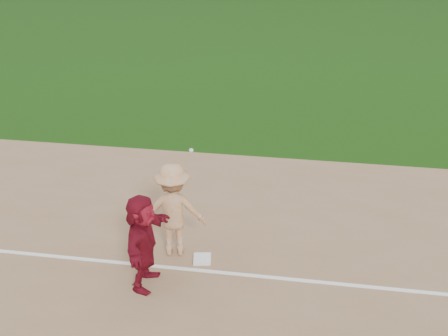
# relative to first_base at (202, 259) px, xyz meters

# --- Properties ---
(ground) EXTENTS (160.00, 160.00, 0.00)m
(ground) POSITION_rel_first_base_xyz_m (0.16, 0.44, -0.06)
(ground) COLOR #163B0B
(ground) RESTS_ON ground
(foul_line) EXTENTS (60.00, 0.10, 0.01)m
(foul_line) POSITION_rel_first_base_xyz_m (0.16, -0.36, -0.04)
(foul_line) COLOR white
(foul_line) RESTS_ON infield_dirt
(first_base) EXTENTS (0.42, 0.42, 0.08)m
(first_base) POSITION_rel_first_base_xyz_m (0.00, 0.00, 0.00)
(first_base) COLOR white
(first_base) RESTS_ON infield_dirt
(base_runner) EXTENTS (0.67, 1.89, 2.01)m
(base_runner) POSITION_rel_first_base_xyz_m (-0.97, -0.95, 0.96)
(base_runner) COLOR maroon
(base_runner) RESTS_ON infield_dirt
(first_base_play) EXTENTS (1.47, 0.99, 2.50)m
(first_base_play) POSITION_rel_first_base_xyz_m (-0.65, 0.23, 1.02)
(first_base_play) COLOR #AAAAAD
(first_base_play) RESTS_ON infield_dirt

